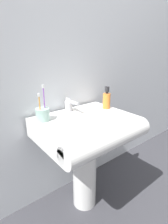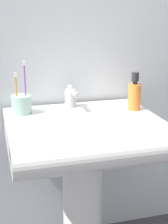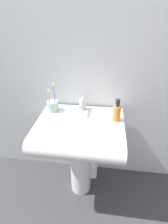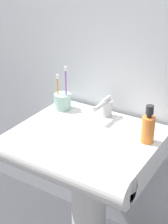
{
  "view_description": "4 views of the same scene",
  "coord_description": "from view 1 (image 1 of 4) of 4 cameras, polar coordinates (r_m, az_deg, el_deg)",
  "views": [
    {
      "loc": [
        -0.66,
        -0.82,
        1.13
      ],
      "look_at": [
        -0.02,
        -0.02,
        0.76
      ],
      "focal_mm": 28.0,
      "sensor_mm": 36.0,
      "label": 1
    },
    {
      "loc": [
        -0.35,
        -1.28,
        1.14
      ],
      "look_at": [
        0.01,
        0.01,
        0.73
      ],
      "focal_mm": 55.0,
      "sensor_mm": 36.0,
      "label": 2
    },
    {
      "loc": [
        0.16,
        -1.0,
        1.4
      ],
      "look_at": [
        0.03,
        -0.01,
        0.8
      ],
      "focal_mm": 28.0,
      "sensor_mm": 36.0,
      "label": 3
    },
    {
      "loc": [
        0.67,
        -1.13,
        1.45
      ],
      "look_at": [
        -0.02,
        -0.02,
        0.81
      ],
      "focal_mm": 55.0,
      "sensor_mm": 36.0,
      "label": 4
    }
  ],
  "objects": [
    {
      "name": "ground_plane",
      "position": [
        1.54,
        0.15,
        -27.21
      ],
      "size": [
        6.0,
        6.0,
        0.0
      ],
      "primitive_type": "plane",
      "color": "#38383D",
      "rests_on": "ground"
    },
    {
      "name": "faucet",
      "position": [
        1.23,
        -4.75,
        2.29
      ],
      "size": [
        0.05,
        0.14,
        0.1
      ],
      "color": "#B7B7BC",
      "rests_on": "sink_basin"
    },
    {
      "name": "wall_back",
      "position": [
        1.28,
        -8.1,
        22.8
      ],
      "size": [
        5.0,
        0.05,
        2.4
      ],
      "primitive_type": "cube",
      "color": "silver",
      "rests_on": "ground"
    },
    {
      "name": "sink_pedestal",
      "position": [
        1.34,
        0.16,
        -18.64
      ],
      "size": [
        0.17,
        0.17,
        0.59
      ],
      "primitive_type": "cylinder",
      "color": "white",
      "rests_on": "ground"
    },
    {
      "name": "sink_basin",
      "position": [
        1.12,
        1.74,
        -5.51
      ],
      "size": [
        0.61,
        0.52,
        0.12
      ],
      "color": "white",
      "rests_on": "sink_pedestal"
    },
    {
      "name": "soap_bottle",
      "position": [
        1.3,
        7.38,
        4.01
      ],
      "size": [
        0.06,
        0.06,
        0.16
      ],
      "color": "orange",
      "rests_on": "sink_basin"
    },
    {
      "name": "toothbrush_cup",
      "position": [
        1.1,
        -13.33,
        -0.69
      ],
      "size": [
        0.08,
        0.08,
        0.22
      ],
      "color": "#99BFB2",
      "rests_on": "sink_basin"
    }
  ]
}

